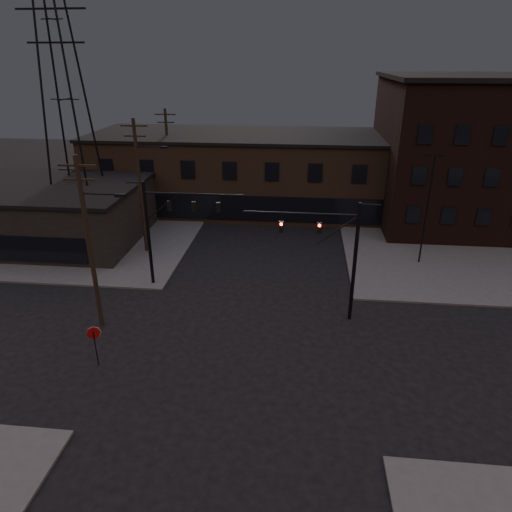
{
  "coord_description": "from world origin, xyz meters",
  "views": [
    {
      "loc": [
        3.05,
        -22.03,
        16.0
      ],
      "look_at": [
        0.08,
        6.2,
        3.5
      ],
      "focal_mm": 32.0,
      "sensor_mm": 36.0,
      "label": 1
    }
  ],
  "objects": [
    {
      "name": "stop_sign",
      "position": [
        -8.0,
        -1.99,
        1.84
      ],
      "size": [
        0.72,
        0.33,
        2.48
      ],
      "color": "black",
      "rests_on": "ground"
    },
    {
      "name": "traffic_signal_far",
      "position": [
        -6.72,
        8.0,
        5.01
      ],
      "size": [
        7.12,
        0.24,
        8.0
      ],
      "color": "black",
      "rests_on": "ground"
    },
    {
      "name": "ground",
      "position": [
        0.0,
        0.0,
        0.0
      ],
      "size": [
        140.0,
        140.0,
        0.0
      ],
      "primitive_type": "plane",
      "color": "black",
      "rests_on": "ground"
    },
    {
      "name": "utility_pole_far",
      "position": [
        -11.5,
        26.0,
        5.78
      ],
      "size": [
        2.2,
        0.28,
        11.0
      ],
      "color": "black",
      "rests_on": "ground"
    },
    {
      "name": "building_left",
      "position": [
        -20.0,
        16.0,
        2.5
      ],
      "size": [
        16.0,
        12.0,
        5.0
      ],
      "primitive_type": "cube",
      "color": "black",
      "rests_on": "ground"
    },
    {
      "name": "transmission_tower",
      "position": [
        -18.0,
        18.0,
        12.5
      ],
      "size": [
        7.0,
        7.0,
        25.0
      ],
      "primitive_type": null,
      "color": "black",
      "rests_on": "ground"
    },
    {
      "name": "traffic_signal_near",
      "position": [
        5.36,
        4.5,
        4.93
      ],
      "size": [
        7.12,
        0.24,
        8.0
      ],
      "color": "black",
      "rests_on": "ground"
    },
    {
      "name": "car_crossing",
      "position": [
        -2.98,
        25.47,
        0.75
      ],
      "size": [
        3.28,
        4.77,
        1.49
      ],
      "primitive_type": "imported",
      "rotation": [
        0.0,
        0.0,
        0.42
      ],
      "color": "black",
      "rests_on": "ground"
    },
    {
      "name": "building_right",
      "position": [
        22.0,
        26.0,
        7.0
      ],
      "size": [
        22.0,
        16.0,
        14.0
      ],
      "primitive_type": "cube",
      "color": "black",
      "rests_on": "ground"
    },
    {
      "name": "parked_car_lot_b",
      "position": [
        14.08,
        20.88,
        0.81
      ],
      "size": [
        4.69,
        2.28,
        1.31
      ],
      "primitive_type": "imported",
      "rotation": [
        0.0,
        0.0,
        1.47
      ],
      "color": "#ACACAE",
      "rests_on": "sidewalk_ne"
    },
    {
      "name": "parked_car_lot_a",
      "position": [
        14.28,
        22.57,
        0.84
      ],
      "size": [
        4.14,
        1.87,
        1.38
      ],
      "primitive_type": "imported",
      "rotation": [
        0.0,
        0.0,
        1.63
      ],
      "color": "black",
      "rests_on": "sidewalk_ne"
    },
    {
      "name": "utility_pole_mid",
      "position": [
        -10.44,
        14.0,
        6.13
      ],
      "size": [
        3.7,
        0.28,
        11.5
      ],
      "color": "black",
      "rests_on": "ground"
    },
    {
      "name": "sidewalk_nw",
      "position": [
        -22.0,
        22.0,
        0.07
      ],
      "size": [
        30.0,
        30.0,
        0.15
      ],
      "primitive_type": "cube",
      "color": "#474744",
      "rests_on": "ground"
    },
    {
      "name": "building_row",
      "position": [
        0.0,
        28.0,
        4.0
      ],
      "size": [
        40.0,
        12.0,
        8.0
      ],
      "primitive_type": "cube",
      "color": "#4D3628",
      "rests_on": "ground"
    },
    {
      "name": "utility_pole_near",
      "position": [
        -9.43,
        2.0,
        5.87
      ],
      "size": [
        3.7,
        0.28,
        11.0
      ],
      "color": "black",
      "rests_on": "ground"
    },
    {
      "name": "sidewalk_ne",
      "position": [
        22.0,
        22.0,
        0.07
      ],
      "size": [
        30.0,
        30.0,
        0.15
      ],
      "primitive_type": "cube",
      "color": "#474744",
      "rests_on": "ground"
    },
    {
      "name": "lot_light_a",
      "position": [
        13.0,
        14.0,
        5.51
      ],
      "size": [
        1.5,
        0.28,
        9.14
      ],
      "color": "black",
      "rests_on": "ground"
    },
    {
      "name": "lot_light_b",
      "position": [
        19.0,
        19.0,
        5.51
      ],
      "size": [
        1.5,
        0.28,
        9.14
      ],
      "color": "black",
      "rests_on": "ground"
    }
  ]
}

